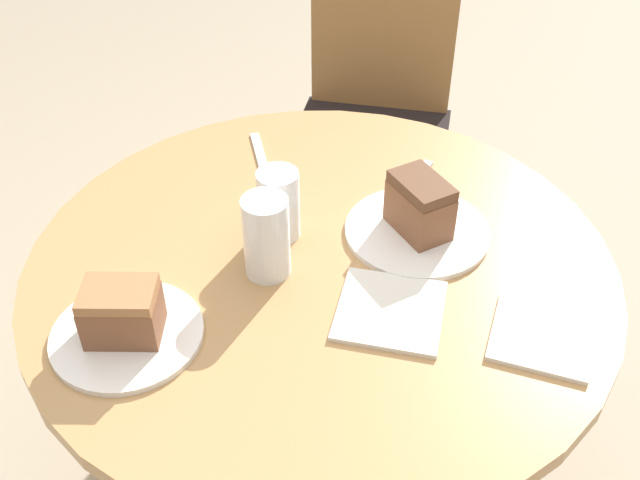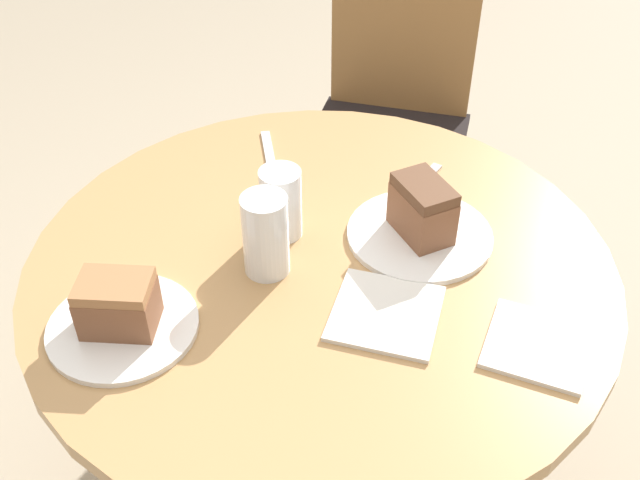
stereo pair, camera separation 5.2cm
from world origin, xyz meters
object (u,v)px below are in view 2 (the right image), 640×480
at_px(cake_slice_near, 422,209).
at_px(glass_lemonade, 266,238).
at_px(plate_far, 123,327).
at_px(glass_water, 281,206).
at_px(cake_slice_far, 118,304).
at_px(chair, 390,122).
at_px(plate_near, 420,235).

xyz_separation_m(cake_slice_near, glass_lemonade, (-0.24, -0.12, 0.00)).
height_order(plate_far, glass_lemonade, glass_lemonade).
bearing_deg(glass_lemonade, cake_slice_near, 25.72).
bearing_deg(glass_water, plate_far, -126.69).
distance_m(cake_slice_near, cake_slice_far, 0.51).
xyz_separation_m(chair, plate_near, (0.09, -0.78, 0.25)).
bearing_deg(plate_far, glass_lemonade, 41.21).
bearing_deg(cake_slice_near, cake_slice_far, -146.84).
relative_size(plate_near, plate_far, 1.11).
xyz_separation_m(plate_far, cake_slice_far, (0.00, 0.00, 0.05)).
xyz_separation_m(chair, cake_slice_near, (0.09, -0.78, 0.30)).
distance_m(cake_slice_far, glass_water, 0.32).
distance_m(chair, glass_water, 0.87).
xyz_separation_m(cake_slice_near, glass_water, (-0.24, -0.02, -0.00)).
height_order(plate_far, glass_water, glass_water).
bearing_deg(plate_far, cake_slice_far, 90.00).
distance_m(plate_near, glass_water, 0.24).
xyz_separation_m(cake_slice_far, glass_water, (0.19, 0.26, 0.00)).
bearing_deg(glass_lemonade, plate_far, -138.79).
bearing_deg(plate_near, cake_slice_far, -146.84).
relative_size(plate_far, cake_slice_near, 1.72).
bearing_deg(cake_slice_far, glass_lemonade, 41.21).
relative_size(plate_near, cake_slice_far, 2.20).
height_order(chair, cake_slice_far, chair).
relative_size(chair, cake_slice_near, 7.19).
relative_size(chair, glass_lemonade, 6.65).
relative_size(plate_near, glass_water, 1.98).
bearing_deg(plate_near, chair, 96.60).
xyz_separation_m(plate_near, glass_lemonade, (-0.24, -0.12, 0.06)).
relative_size(plate_far, glass_water, 1.79).
distance_m(cake_slice_near, glass_lemonade, 0.27).
distance_m(plate_far, cake_slice_near, 0.51).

